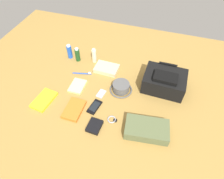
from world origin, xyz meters
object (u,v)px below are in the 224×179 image
Objects in this scene: deodorant_spray at (70,52)px; media_player at (101,94)px; travel_guidebook at (74,109)px; bucket_hat at (121,87)px; wristwatch at (112,120)px; folded_towel at (107,68)px; toothbrush at (83,73)px; notepad at (78,86)px; backpack at (164,81)px; shampoo_bottle at (77,55)px; cell_phone at (95,107)px; paperback_novel at (44,100)px; toiletry_pouch at (147,129)px; lotion_bottle at (94,56)px; wallet at (94,126)px.

media_player is (0.43, -0.34, -0.06)m from deodorant_spray.
deodorant_spray is 0.62m from travel_guidebook.
deodorant_spray is at bearing 155.94° from bucket_hat.
travel_guidebook is at bearing -61.99° from deodorant_spray.
wristwatch is 0.52m from folded_towel.
toothbrush is 0.21m from folded_towel.
travel_guidebook is 1.24× the size of notepad.
shampoo_bottle is at bearing 172.63° from backpack.
cell_phone is at bearing -53.68° from toothbrush.
travel_guidebook is at bearing -100.49° from folded_towel.
cell_phone is (0.39, 0.06, -0.00)m from paperback_novel.
wristwatch is at bearing 176.34° from toiletry_pouch.
toothbrush is 0.15m from notepad.
shampoo_bottle is at bearing -169.09° from lotion_bottle.
paperback_novel is 1.91× the size of wallet.
folded_towel is (-0.05, 0.27, 0.01)m from media_player.
toothbrush is at bearing -40.47° from deodorant_spray.
deodorant_spray reaches higher than wristwatch.
backpack reaches higher than cell_phone.
travel_guidebook is 0.21m from wallet.
paperback_novel is at bearing -171.31° from cell_phone.
bucket_hat is 1.29× the size of lotion_bottle.
toiletry_pouch is 0.82m from lotion_bottle.
wristwatch is at bearing -31.69° from notepad.
toiletry_pouch reaches higher than wristwatch.
media_player is 0.25m from wristwatch.
folded_towel is (-0.45, 0.49, -0.02)m from toiletry_pouch.
bucket_hat is 0.16m from media_player.
lotion_bottle is 0.58m from paperback_novel.
bucket_hat is at bearing 81.32° from wallet.
toiletry_pouch is 0.66m from folded_towel.
backpack is at bearing 83.54° from toiletry_pouch.
wallet is (0.45, -0.10, 0.00)m from paperback_novel.
travel_guidebook is at bearing 178.91° from toiletry_pouch.
cell_phone is at bearing -91.38° from media_player.
bucket_hat is 1.96× the size of media_player.
travel_guidebook is 0.93× the size of folded_towel.
bucket_hat is 0.35m from notepad.
backpack is at bearing 4.54° from toothbrush.
paperback_novel reaches higher than toothbrush.
bucket_hat is (-0.26, 0.30, -0.00)m from toiletry_pouch.
folded_towel reaches higher than notepad.
bucket_hat is 0.85× the size of paperback_novel.
wallet is at bearing -23.72° from travel_guidebook.
toothbrush reaches higher than cell_phone.
shampoo_bottle is at bearing 153.73° from bucket_hat.
travel_guidebook is 2.62× the size of wristwatch.
media_player is at bearing 26.28° from paperback_novel.
lotion_bottle is 0.86× the size of toothbrush.
toothbrush is (0.17, 0.36, -0.00)m from paperback_novel.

